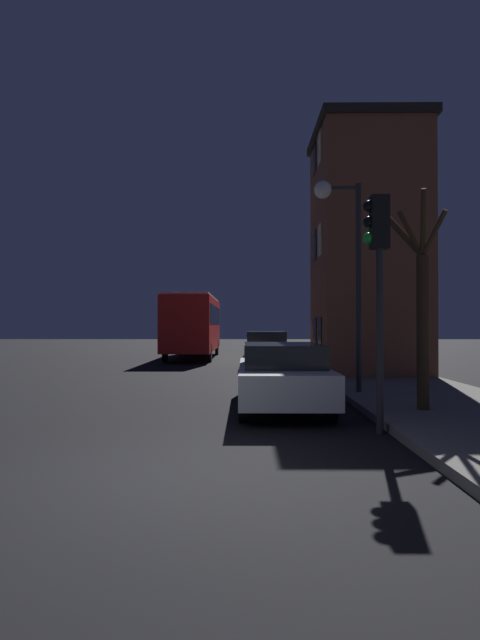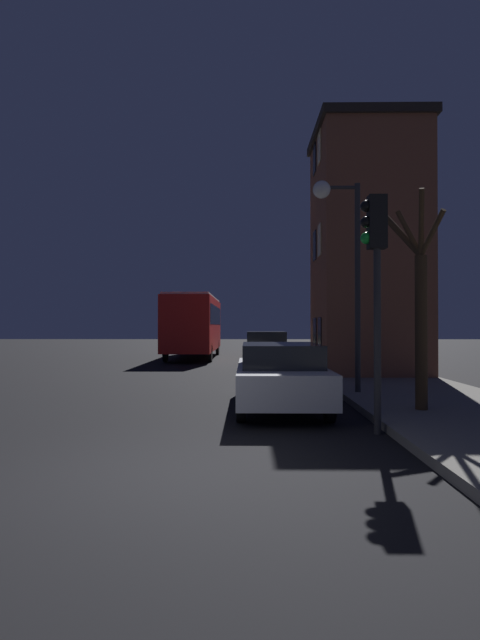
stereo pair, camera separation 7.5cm
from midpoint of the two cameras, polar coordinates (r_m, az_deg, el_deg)
The scene contains 9 objects.
ground_plane at distance 6.35m, azimuth -9.12°, elevation -17.26°, with size 120.00×120.00×0.00m, color black.
brick_building at distance 18.72m, azimuth 14.19°, elevation 7.83°, with size 3.79×4.29×8.79m.
streetlamp at distance 12.98m, azimuth 11.40°, elevation 8.96°, with size 1.19×0.45×5.33m.
traffic_light at distance 8.74m, azimuth 15.22°, elevation 6.41°, with size 0.43×0.24×4.01m.
bare_tree at distance 10.57m, azimuth 19.67°, elevation 1.57°, with size 1.05×1.61×4.32m.
bus at distance 27.93m, azimuth -5.38°, elevation -0.19°, with size 2.42×9.40×3.40m.
car_near_lane at distance 10.98m, azimuth 4.57°, elevation -6.18°, with size 1.83×4.80×1.43m.
car_mid_lane at distance 21.43m, azimuth 2.85°, elevation -3.35°, with size 1.83×4.39×1.56m.
car_far_lane at distance 29.03m, azimuth 2.39°, elevation -2.77°, with size 1.73×4.17×1.40m.
Camera 1 is at (0.99, -6.00, 1.82)m, focal length 28.00 mm.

